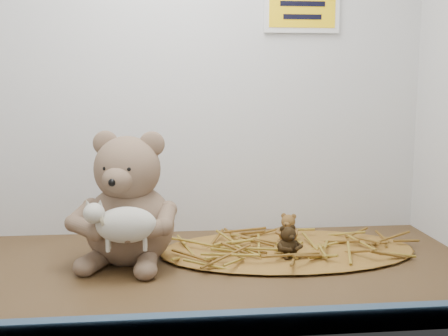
{
  "coord_description": "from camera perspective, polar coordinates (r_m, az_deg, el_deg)",
  "views": [
    {
      "loc": [
        -2.99,
        -105.55,
        36.79
      ],
      "look_at": [
        8.43,
        2.11,
        20.06
      ],
      "focal_mm": 45.0,
      "sensor_mm": 36.0,
      "label": 1
    }
  ],
  "objects": [
    {
      "name": "toy_lamb",
      "position": [
        1.07,
        -9.9,
        -5.72
      ],
      "size": [
        14.78,
        9.02,
        9.55
      ],
      "primitive_type": null,
      "color": "beige",
      "rests_on": "main_teddy"
    },
    {
      "name": "alcove_shell",
      "position": [
        1.15,
        -4.66,
        12.86
      ],
      "size": [
        120.4,
        60.2,
        90.4
      ],
      "color": "#442D17",
      "rests_on": "ground"
    },
    {
      "name": "wall_sign",
      "position": [
        1.4,
        7.93,
        16.17
      ],
      "size": [
        16.0,
        1.2,
        11.0
      ],
      "primitive_type": "cube",
      "color": "#E9B70B",
      "rests_on": "back_wall"
    },
    {
      "name": "straw_bed",
      "position": [
        1.24,
        6.49,
        -8.25
      ],
      "size": [
        55.89,
        32.45,
        1.08
      ],
      "primitive_type": "ellipsoid",
      "color": "brown",
      "rests_on": "shelf_floor"
    },
    {
      "name": "main_teddy",
      "position": [
        1.15,
        -9.63,
        -2.99
      ],
      "size": [
        27.19,
        28.03,
        27.04
      ],
      "primitive_type": null,
      "rotation": [
        0.0,
        0.0,
        -0.27
      ],
      "color": "#7E644D",
      "rests_on": "shelf_floor"
    },
    {
      "name": "mini_teddy_tan",
      "position": [
        1.28,
        6.55,
        -5.91
      ],
      "size": [
        7.17,
        7.3,
        6.48
      ],
      "primitive_type": null,
      "rotation": [
        0.0,
        0.0,
        -0.48
      ],
      "color": "brown",
      "rests_on": "straw_bed"
    },
    {
      "name": "mini_teddy_brown",
      "position": [
        1.18,
        6.5,
        -7.25
      ],
      "size": [
        6.72,
        6.91,
        6.58
      ],
      "primitive_type": null,
      "rotation": [
        0.0,
        0.0,
        0.3
      ],
      "color": "black",
      "rests_on": "straw_bed"
    },
    {
      "name": "front_rail",
      "position": [
        0.84,
        -3.61,
        -15.72
      ],
      "size": [
        119.28,
        2.2,
        3.6
      ],
      "primitive_type": "cube",
      "color": "#334F62",
      "rests_on": "shelf_floor"
    }
  ]
}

